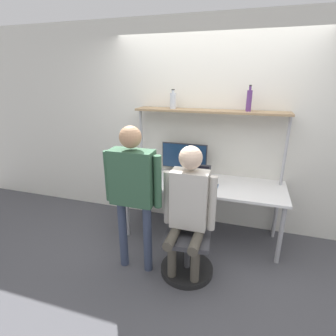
% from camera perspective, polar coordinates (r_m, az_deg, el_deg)
% --- Properties ---
extents(ground_plane, '(12.00, 12.00, 0.00)m').
position_cam_1_polar(ground_plane, '(3.34, 5.91, -17.52)').
color(ground_plane, '#4C4C51').
extents(wall_back, '(8.00, 0.06, 2.70)m').
position_cam_1_polar(wall_back, '(3.51, 9.32, 8.46)').
color(wall_back, silver).
rests_on(wall_back, ground_plane).
extents(desk, '(1.96, 0.73, 0.74)m').
position_cam_1_polar(desk, '(3.33, 7.67, -4.27)').
color(desk, white).
rests_on(desk, ground_plane).
extents(shelf_unit, '(1.87, 0.28, 1.61)m').
position_cam_1_polar(shelf_unit, '(3.33, 8.90, 8.87)').
color(shelf_unit, '#997A56').
rests_on(shelf_unit, ground_plane).
extents(monitor, '(0.61, 0.16, 0.42)m').
position_cam_1_polar(monitor, '(3.51, 3.54, 2.37)').
color(monitor, '#333338').
rests_on(monitor, desk).
extents(laptop, '(0.33, 0.25, 0.24)m').
position_cam_1_polar(laptop, '(3.21, 6.12, -2.55)').
color(laptop, '#333338').
rests_on(laptop, desk).
extents(cell_phone, '(0.07, 0.15, 0.01)m').
position_cam_1_polar(cell_phone, '(3.20, 10.18, -4.04)').
color(cell_phone, '#264C8C').
rests_on(cell_phone, desk).
extents(office_chair, '(0.56, 0.56, 0.91)m').
position_cam_1_polar(office_chair, '(2.92, 4.34, -16.78)').
color(office_chair, black).
rests_on(office_chair, ground_plane).
extents(person_seated, '(0.53, 0.47, 1.39)m').
position_cam_1_polar(person_seated, '(2.60, 4.49, -7.71)').
color(person_seated, '#4C473D').
rests_on(person_seated, ground_plane).
extents(person_standing, '(0.60, 0.21, 1.57)m').
position_cam_1_polar(person_standing, '(2.61, -7.72, -3.31)').
color(person_standing, '#38425B').
rests_on(person_standing, ground_plane).
extents(bottle_purple, '(0.06, 0.06, 0.30)m').
position_cam_1_polar(bottle_purple, '(3.25, 17.24, 13.90)').
color(bottle_purple, '#593372').
rests_on(bottle_purple, shelf_unit).
extents(bottle_clear, '(0.08, 0.08, 0.24)m').
position_cam_1_polar(bottle_clear, '(3.39, 1.09, 14.49)').
color(bottle_clear, silver).
rests_on(bottle_clear, shelf_unit).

